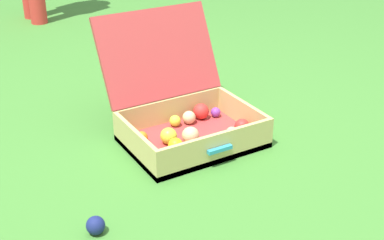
# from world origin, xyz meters

# --- Properties ---
(ground_plane) EXTENTS (16.00, 16.00, 0.00)m
(ground_plane) POSITION_xyz_m (0.00, 0.00, 0.00)
(ground_plane) COLOR #3D7A2D
(open_suitcase) EXTENTS (0.55, 0.63, 0.51)m
(open_suitcase) POSITION_xyz_m (0.09, 0.12, 0.11)
(open_suitcase) COLOR #B23838
(open_suitcase) RESTS_ON ground
(stray_ball_on_grass) EXTENTS (0.06, 0.06, 0.06)m
(stray_ball_on_grass) POSITION_xyz_m (-0.50, -0.32, 0.03)
(stray_ball_on_grass) COLOR navy
(stray_ball_on_grass) RESTS_ON ground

